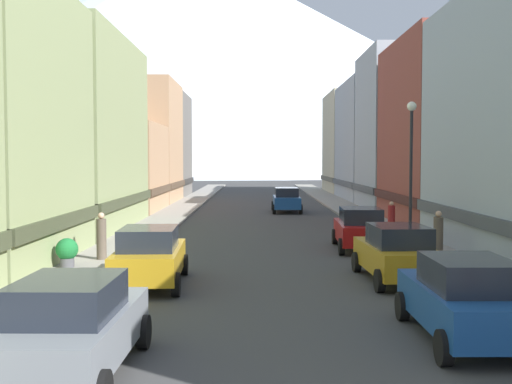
# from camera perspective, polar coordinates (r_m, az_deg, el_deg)

# --- Properties ---
(sidewalk_left) EXTENTS (2.50, 100.00, 0.15)m
(sidewalk_left) POSITION_cam_1_polar(r_m,az_deg,el_deg) (41.50, -7.80, -2.21)
(sidewalk_left) COLOR gray
(sidewalk_left) RESTS_ON ground
(sidewalk_right) EXTENTS (2.50, 100.00, 0.15)m
(sidewalk_right) POSITION_cam_1_polar(r_m,az_deg,el_deg) (41.67, 9.50, -2.20)
(sidewalk_right) COLOR gray
(sidewalk_right) RESTS_ON ground
(storefront_left_2) EXTENTS (9.35, 12.87, 10.31)m
(storefront_left_2) POSITION_cam_1_polar(r_m,az_deg,el_deg) (35.82, -18.64, 4.70)
(storefront_left_2) COLOR #8C9966
(storefront_left_2) RESTS_ON ground
(storefront_left_3) EXTENTS (7.24, 9.12, 6.34)m
(storefront_left_3) POSITION_cam_1_polar(r_m,az_deg,el_deg) (46.66, -12.82, 1.98)
(storefront_left_3) COLOR tan
(storefront_left_3) RESTS_ON ground
(storefront_left_4) EXTENTS (9.79, 9.56, 10.53)m
(storefront_left_4) POSITION_cam_1_polar(r_m,az_deg,el_deg) (56.31, -11.93, 4.23)
(storefront_left_4) COLOR tan
(storefront_left_4) RESTS_ON ground
(storefront_left_5) EXTENTS (8.18, 8.35, 10.31)m
(storefront_left_5) POSITION_cam_1_polar(r_m,az_deg,el_deg) (65.03, -9.58, 3.98)
(storefront_left_5) COLOR #66605B
(storefront_left_5) RESTS_ON ground
(storefront_right_2) EXTENTS (8.98, 11.09, 10.70)m
(storefront_right_2) POSITION_cam_1_polar(r_m,az_deg,el_deg) (38.69, 18.85, 4.85)
(storefront_right_2) COLOR brown
(storefront_right_2) RESTS_ON ground
(storefront_right_3) EXTENTS (9.28, 9.22, 11.80)m
(storefront_right_3) POSITION_cam_1_polar(r_m,az_deg,el_deg) (48.96, 14.99, 5.12)
(storefront_right_3) COLOR #99A5B2
(storefront_right_3) RESTS_ON ground
(storefront_right_4) EXTENTS (8.01, 12.86, 10.87)m
(storefront_right_4) POSITION_cam_1_polar(r_m,az_deg,el_deg) (59.89, 11.58, 4.31)
(storefront_right_4) COLOR #99A5B2
(storefront_right_4) RESTS_ON ground
(storefront_right_5) EXTENTS (7.86, 11.76, 11.18)m
(storefront_right_5) POSITION_cam_1_polar(r_m,az_deg,el_deg) (72.32, 9.52, 4.21)
(storefront_right_5) COLOR beige
(storefront_right_5) RESTS_ON ground
(car_left_0) EXTENTS (2.11, 4.42, 1.78)m
(car_left_0) POSITION_cam_1_polar(r_m,az_deg,el_deg) (11.68, -16.27, -11.61)
(car_left_0) COLOR slate
(car_left_0) RESTS_ON ground
(car_left_1) EXTENTS (2.23, 4.47, 1.78)m
(car_left_1) POSITION_cam_1_polar(r_m,az_deg,el_deg) (19.37, -9.54, -5.72)
(car_left_1) COLOR #B28419
(car_left_1) RESTS_ON ground
(car_right_0) EXTENTS (2.07, 4.40, 1.78)m
(car_right_0) POSITION_cam_1_polar(r_m,az_deg,el_deg) (14.08, 18.44, -9.13)
(car_right_0) COLOR #19478C
(car_right_0) RESTS_ON ground
(car_right_1) EXTENTS (2.22, 4.47, 1.78)m
(car_right_1) POSITION_cam_1_polar(r_m,az_deg,el_deg) (20.20, 12.66, -5.39)
(car_right_1) COLOR #B28419
(car_right_1) RESTS_ON ground
(car_right_2) EXTENTS (2.22, 4.47, 1.78)m
(car_right_2) POSITION_cam_1_polar(r_m,az_deg,el_deg) (26.95, 9.43, -3.27)
(car_right_2) COLOR #9E1111
(car_right_2) RESTS_ON ground
(car_driving_0) EXTENTS (2.06, 4.40, 1.78)m
(car_driving_0) POSITION_cam_1_polar(r_m,az_deg,el_deg) (45.31, 2.81, -0.70)
(car_driving_0) COLOR #19478C
(car_driving_0) RESTS_ON ground
(potted_plant_0) EXTENTS (0.75, 0.75, 0.99)m
(potted_plant_0) POSITION_cam_1_polar(r_m,az_deg,el_deg) (22.40, -16.66, -5.14)
(potted_plant_0) COLOR #4C4C51
(potted_plant_0) RESTS_ON sidewalk_left
(pedestrian_0) EXTENTS (0.36, 0.36, 1.72)m
(pedestrian_0) POSITION_cam_1_polar(r_m,az_deg,el_deg) (23.82, -13.74, -4.02)
(pedestrian_0) COLOR brown
(pedestrian_0) RESTS_ON sidewalk_left
(pedestrian_1) EXTENTS (0.36, 0.36, 1.54)m
(pedestrian_1) POSITION_cam_1_polar(r_m,az_deg,el_deg) (32.57, 12.17, -2.30)
(pedestrian_1) COLOR maroon
(pedestrian_1) RESTS_ON sidewalk_right
(pedestrian_2) EXTENTS (0.36, 0.36, 1.74)m
(pedestrian_2) POSITION_cam_1_polar(r_m,az_deg,el_deg) (24.66, 16.18, -3.79)
(pedestrian_2) COLOR brown
(pedestrian_2) RESTS_ON sidewalk_right
(streetlamp_right) EXTENTS (0.36, 0.36, 5.86)m
(streetlamp_right) POSITION_cam_1_polar(r_m,az_deg,el_deg) (24.88, 13.88, 3.29)
(streetlamp_right) COLOR black
(streetlamp_right) RESTS_ON sidewalk_right
(mountain_backdrop) EXTENTS (312.16, 312.16, 91.79)m
(mountain_backdrop) POSITION_cam_1_polar(r_m,az_deg,el_deg) (270.47, -5.52, 11.93)
(mountain_backdrop) COLOR silver
(mountain_backdrop) RESTS_ON ground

